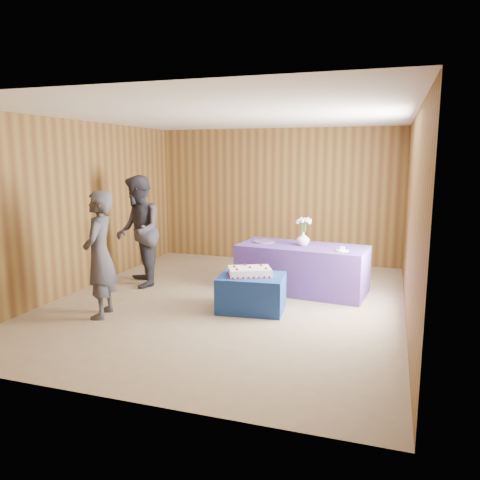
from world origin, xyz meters
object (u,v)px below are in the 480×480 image
at_px(cake_table, 251,293).
at_px(sheet_cake, 250,271).
at_px(vase, 303,239).
at_px(guest_right, 138,231).
at_px(guest_left, 100,255).
at_px(serving_table, 302,269).

xyz_separation_m(cake_table, sheet_cake, (-0.03, 0.02, 0.30)).
relative_size(vase, guest_right, 0.12).
bearing_deg(guest_left, vase, 114.43).
bearing_deg(serving_table, cake_table, -107.40).
xyz_separation_m(sheet_cake, guest_left, (-1.82, -0.89, 0.30)).
bearing_deg(sheet_cake, cake_table, -50.05).
xyz_separation_m(vase, guest_right, (-2.65, -0.51, 0.06)).
bearing_deg(serving_table, sheet_cake, -109.03).
height_order(cake_table, guest_left, guest_left).
xyz_separation_m(serving_table, vase, (0.00, 0.02, 0.48)).
bearing_deg(guest_left, serving_table, 114.16).
distance_m(cake_table, sheet_cake, 0.31).
bearing_deg(guest_right, cake_table, 37.92).
distance_m(cake_table, guest_right, 2.34).
distance_m(cake_table, vase, 1.40).
xyz_separation_m(serving_table, guest_right, (-2.64, -0.49, 0.55)).
bearing_deg(vase, guest_right, -169.05).
height_order(vase, guest_right, guest_right).
relative_size(sheet_cake, guest_right, 0.39).
distance_m(sheet_cake, vase, 1.30).
distance_m(sheet_cake, guest_left, 2.04).
bearing_deg(cake_table, guest_right, 157.28).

